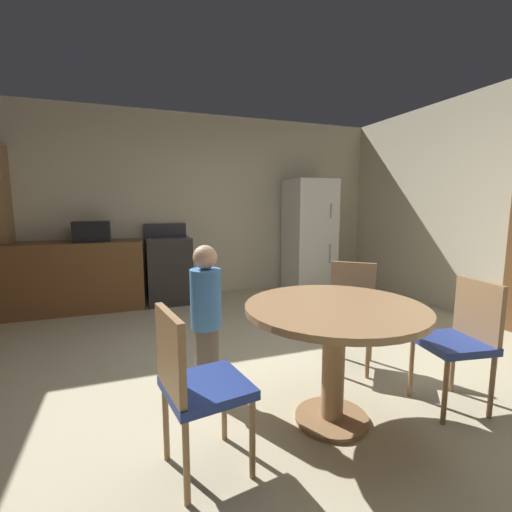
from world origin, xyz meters
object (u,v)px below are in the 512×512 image
(person_child, at_px, (206,316))
(dining_table, at_px, (334,331))
(chair_northeast, at_px, (351,307))
(chair_west, at_px, (194,381))
(refrigerator, at_px, (309,236))
(microwave, at_px, (92,231))
(chair_east, at_px, (461,335))
(oven_range, at_px, (169,269))

(person_child, bearing_deg, dining_table, -0.00)
(chair_northeast, xyz_separation_m, chair_west, (-1.50, -0.83, 0.00))
(refrigerator, height_order, chair_northeast, refrigerator)
(chair_northeast, relative_size, person_child, 0.80)
(microwave, height_order, chair_east, microwave)
(chair_east, bearing_deg, person_child, -16.49)
(refrigerator, height_order, chair_west, refrigerator)
(chair_northeast, height_order, person_child, person_child)
(chair_northeast, bearing_deg, chair_east, 61.14)
(refrigerator, height_order, person_child, refrigerator)
(microwave, xyz_separation_m, chair_west, (0.69, -3.38, -0.53))
(oven_range, bearing_deg, chair_west, -94.43)
(dining_table, distance_m, chair_east, 0.91)
(refrigerator, height_order, microwave, refrigerator)
(chair_west, bearing_deg, chair_east, -9.15)
(refrigerator, distance_m, chair_east, 3.42)
(chair_east, bearing_deg, chair_northeast, -61.14)
(microwave, distance_m, person_child, 2.83)
(oven_range, xyz_separation_m, chair_west, (-0.26, -3.39, 0.03))
(chair_west, xyz_separation_m, chair_east, (1.79, 0.00, 0.00))
(chair_northeast, distance_m, chair_east, 0.88)
(chair_east, distance_m, person_child, 1.74)
(oven_range, xyz_separation_m, chair_northeast, (1.23, -2.56, 0.03))
(refrigerator, xyz_separation_m, chair_northeast, (-0.97, -2.51, -0.38))
(refrigerator, xyz_separation_m, chair_east, (-0.67, -3.33, -0.38))
(refrigerator, relative_size, chair_east, 2.02)
(person_child, bearing_deg, chair_west, -64.68)
(chair_west, relative_size, person_child, 0.80)
(chair_northeast, bearing_deg, chair_west, -19.71)
(chair_west, bearing_deg, refrigerator, 44.36)
(microwave, xyz_separation_m, person_child, (0.92, -2.63, -0.45))
(chair_east, height_order, person_child, person_child)
(refrigerator, relative_size, dining_table, 1.59)
(oven_range, xyz_separation_m, chair_east, (1.53, -3.39, 0.03))
(oven_range, xyz_separation_m, microwave, (-0.95, -0.00, 0.56))
(refrigerator, xyz_separation_m, person_child, (-2.23, -2.58, -0.30))
(refrigerator, relative_size, chair_northeast, 2.02)
(refrigerator, bearing_deg, chair_east, -101.35)
(microwave, bearing_deg, chair_east, -53.70)
(microwave, xyz_separation_m, dining_table, (1.59, -3.24, -0.43))
(refrigerator, bearing_deg, oven_range, 178.60)
(microwave, bearing_deg, dining_table, -63.88)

